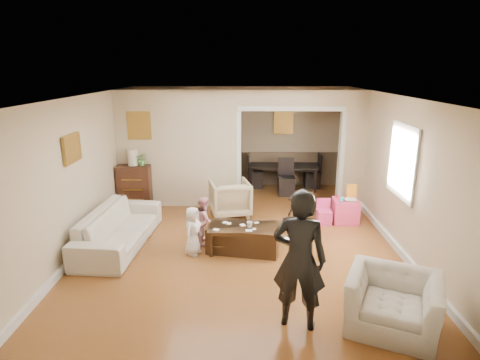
{
  "coord_description": "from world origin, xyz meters",
  "views": [
    {
      "loc": [
        0.06,
        -6.91,
        3.06
      ],
      "look_at": [
        0.0,
        0.2,
        1.05
      ],
      "focal_mm": 29.87,
      "sensor_mm": 36.0,
      "label": 1
    }
  ],
  "objects_px": {
    "dining_table": "(284,176)",
    "child_toddler": "(299,212)",
    "adult_person": "(299,260)",
    "play_table": "(345,211)",
    "child_kneel_b": "(204,220)",
    "coffee_cup": "(249,224)",
    "armchair_front": "(393,303)",
    "armchair_back": "(230,198)",
    "coffee_table": "(244,238)",
    "sofa": "(119,228)",
    "child_kneel_a": "(193,231)",
    "cyan_cup": "(342,199)",
    "dresser": "(135,187)",
    "table_lamp": "(133,157)"
  },
  "relations": [
    {
      "from": "dining_table",
      "to": "child_toddler",
      "type": "xyz_separation_m",
      "value": [
        -0.01,
        -3.06,
        0.11
      ]
    },
    {
      "from": "adult_person",
      "to": "play_table",
      "type": "bearing_deg",
      "value": -98.02
    },
    {
      "from": "child_toddler",
      "to": "dining_table",
      "type": "bearing_deg",
      "value": -119.5
    },
    {
      "from": "dining_table",
      "to": "child_kneel_b",
      "type": "xyz_separation_m",
      "value": [
        -1.76,
        -3.51,
        0.12
      ]
    },
    {
      "from": "coffee_cup",
      "to": "adult_person",
      "type": "height_order",
      "value": "adult_person"
    },
    {
      "from": "armchair_front",
      "to": "coffee_cup",
      "type": "distance_m",
      "value": 2.68
    },
    {
      "from": "armchair_back",
      "to": "coffee_table",
      "type": "bearing_deg",
      "value": 86.1
    },
    {
      "from": "play_table",
      "to": "child_kneel_b",
      "type": "xyz_separation_m",
      "value": [
        -2.78,
        -1.05,
        0.2
      ]
    },
    {
      "from": "sofa",
      "to": "armchair_front",
      "type": "height_order",
      "value": "armchair_front"
    },
    {
      "from": "coffee_table",
      "to": "child_toddler",
      "type": "relative_size",
      "value": 1.43
    },
    {
      "from": "child_toddler",
      "to": "child_kneel_a",
      "type": "bearing_deg",
      "value": -4.01
    },
    {
      "from": "cyan_cup",
      "to": "child_kneel_b",
      "type": "xyz_separation_m",
      "value": [
        -2.68,
        -1.0,
        -0.08
      ]
    },
    {
      "from": "sofa",
      "to": "adult_person",
      "type": "relative_size",
      "value": 1.3
    },
    {
      "from": "armchair_back",
      "to": "coffee_table",
      "type": "relative_size",
      "value": 0.68
    },
    {
      "from": "armchair_back",
      "to": "child_toddler",
      "type": "relative_size",
      "value": 0.97
    },
    {
      "from": "coffee_cup",
      "to": "adult_person",
      "type": "bearing_deg",
      "value": -74.62
    },
    {
      "from": "dresser",
      "to": "coffee_table",
      "type": "xyz_separation_m",
      "value": [
        2.42,
        -2.15,
        -0.27
      ]
    },
    {
      "from": "adult_person",
      "to": "sofa",
      "type": "bearing_deg",
      "value": -23.8
    },
    {
      "from": "coffee_cup",
      "to": "armchair_back",
      "type": "bearing_deg",
      "value": 102.25
    },
    {
      "from": "table_lamp",
      "to": "play_table",
      "type": "bearing_deg",
      "value": -10.07
    },
    {
      "from": "armchair_front",
      "to": "coffee_cup",
      "type": "height_order",
      "value": "armchair_front"
    },
    {
      "from": "sofa",
      "to": "child_kneel_b",
      "type": "height_order",
      "value": "child_kneel_b"
    },
    {
      "from": "table_lamp",
      "to": "armchair_back",
      "type": "bearing_deg",
      "value": -10.69
    },
    {
      "from": "coffee_table",
      "to": "coffee_cup",
      "type": "xyz_separation_m",
      "value": [
        0.1,
        -0.05,
        0.27
      ]
    },
    {
      "from": "table_lamp",
      "to": "play_table",
      "type": "xyz_separation_m",
      "value": [
        4.51,
        -0.8,
        -0.93
      ]
    },
    {
      "from": "coffee_cup",
      "to": "dining_table",
      "type": "bearing_deg",
      "value": 76.06
    },
    {
      "from": "coffee_cup",
      "to": "play_table",
      "type": "distance_m",
      "value": 2.44
    },
    {
      "from": "child_kneel_b",
      "to": "child_toddler",
      "type": "height_order",
      "value": "child_kneel_b"
    },
    {
      "from": "play_table",
      "to": "adult_person",
      "type": "xyz_separation_m",
      "value": [
        -1.43,
        -3.42,
        0.64
      ]
    },
    {
      "from": "table_lamp",
      "to": "coffee_cup",
      "type": "bearing_deg",
      "value": -41.05
    },
    {
      "from": "adult_person",
      "to": "armchair_back",
      "type": "bearing_deg",
      "value": -61.45
    },
    {
      "from": "coffee_cup",
      "to": "dining_table",
      "type": "xyz_separation_m",
      "value": [
        0.96,
        3.86,
        -0.18
      ]
    },
    {
      "from": "dining_table",
      "to": "adult_person",
      "type": "height_order",
      "value": "adult_person"
    },
    {
      "from": "armchair_front",
      "to": "play_table",
      "type": "xyz_separation_m",
      "value": [
        0.29,
        3.47,
        -0.1
      ]
    },
    {
      "from": "sofa",
      "to": "armchair_front",
      "type": "relative_size",
      "value": 2.17
    },
    {
      "from": "coffee_cup",
      "to": "child_kneel_b",
      "type": "height_order",
      "value": "child_kneel_b"
    },
    {
      "from": "dresser",
      "to": "play_table",
      "type": "relative_size",
      "value": 2.01
    },
    {
      "from": "armchair_front",
      "to": "child_toddler",
      "type": "distance_m",
      "value": 2.97
    },
    {
      "from": "coffee_cup",
      "to": "dining_table",
      "type": "distance_m",
      "value": 3.98
    },
    {
      "from": "dining_table",
      "to": "child_kneel_b",
      "type": "distance_m",
      "value": 3.92
    },
    {
      "from": "coffee_cup",
      "to": "child_kneel_b",
      "type": "bearing_deg",
      "value": 156.37
    },
    {
      "from": "adult_person",
      "to": "child_kneel_a",
      "type": "bearing_deg",
      "value": -37.29
    },
    {
      "from": "armchair_back",
      "to": "dining_table",
      "type": "xyz_separation_m",
      "value": [
        1.35,
        2.06,
        -0.06
      ]
    },
    {
      "from": "armchair_back",
      "to": "dining_table",
      "type": "distance_m",
      "value": 2.46
    },
    {
      "from": "coffee_cup",
      "to": "child_kneel_b",
      "type": "distance_m",
      "value": 0.88
    },
    {
      "from": "coffee_table",
      "to": "child_kneel_b",
      "type": "relative_size",
      "value": 1.38
    },
    {
      "from": "table_lamp",
      "to": "dining_table",
      "type": "height_order",
      "value": "table_lamp"
    },
    {
      "from": "sofa",
      "to": "coffee_cup",
      "type": "relative_size",
      "value": 22.22
    },
    {
      "from": "sofa",
      "to": "child_kneel_b",
      "type": "bearing_deg",
      "value": -81.73
    },
    {
      "from": "cyan_cup",
      "to": "armchair_front",
      "type": "bearing_deg",
      "value": -93.23
    }
  ]
}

